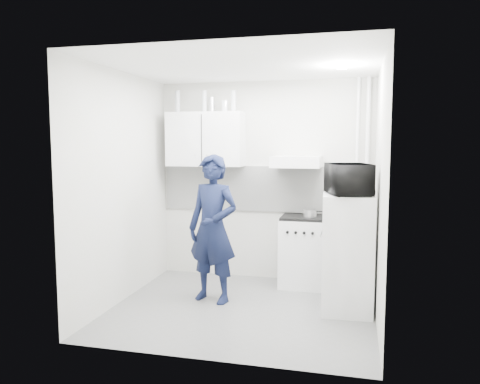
# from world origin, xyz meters

# --- Properties ---
(floor) EXTENTS (2.80, 2.80, 0.00)m
(floor) POSITION_xyz_m (0.00, 0.00, 0.00)
(floor) COLOR #60605F
(floor) RESTS_ON ground
(ceiling) EXTENTS (2.80, 2.80, 0.00)m
(ceiling) POSITION_xyz_m (0.00, 0.00, 2.60)
(ceiling) COLOR white
(ceiling) RESTS_ON wall_back
(wall_back) EXTENTS (2.80, 0.00, 2.80)m
(wall_back) POSITION_xyz_m (0.00, 1.25, 1.30)
(wall_back) COLOR silver
(wall_back) RESTS_ON floor
(wall_left) EXTENTS (0.00, 2.60, 2.60)m
(wall_left) POSITION_xyz_m (-1.40, 0.00, 1.30)
(wall_left) COLOR silver
(wall_left) RESTS_ON floor
(wall_right) EXTENTS (0.00, 2.60, 2.60)m
(wall_right) POSITION_xyz_m (1.40, 0.00, 1.30)
(wall_right) COLOR silver
(wall_right) RESTS_ON floor
(person) EXTENTS (0.69, 0.54, 1.67)m
(person) POSITION_xyz_m (-0.39, 0.19, 0.84)
(person) COLOR black
(person) RESTS_ON floor
(stove) EXTENTS (0.54, 0.54, 0.86)m
(stove) POSITION_xyz_m (0.54, 1.00, 0.43)
(stove) COLOR white
(stove) RESTS_ON floor
(fridge) EXTENTS (0.55, 0.55, 1.26)m
(fridge) POSITION_xyz_m (1.10, 0.19, 0.63)
(fridge) COLOR white
(fridge) RESTS_ON floor
(stove_top) EXTENTS (0.52, 0.52, 0.03)m
(stove_top) POSITION_xyz_m (0.54, 1.00, 0.88)
(stove_top) COLOR black
(stove_top) RESTS_ON stove
(saucepan) EXTENTS (0.16, 0.16, 0.09)m
(saucepan) POSITION_xyz_m (0.63, 0.94, 0.94)
(saucepan) COLOR silver
(saucepan) RESTS_ON stove_top
(microwave) EXTENTS (0.67, 0.55, 0.32)m
(microwave) POSITION_xyz_m (1.10, 0.19, 1.43)
(microwave) COLOR black
(microwave) RESTS_ON fridge
(bottle_a) EXTENTS (0.07, 0.07, 0.29)m
(bottle_a) POSITION_xyz_m (-1.14, 1.07, 2.34)
(bottle_a) COLOR #B2B7BC
(bottle_a) RESTS_ON upper_cabinet
(bottle_d) EXTENTS (0.06, 0.06, 0.28)m
(bottle_d) POSITION_xyz_m (-0.76, 1.07, 2.34)
(bottle_d) COLOR #B2B7BC
(bottle_d) RESTS_ON upper_cabinet
(canister_a) EXTENTS (0.08, 0.08, 0.19)m
(canister_a) POSITION_xyz_m (-0.67, 1.07, 2.30)
(canister_a) COLOR silver
(canister_a) RESTS_ON upper_cabinet
(canister_b) EXTENTS (0.08, 0.08, 0.15)m
(canister_b) POSITION_xyz_m (-0.49, 1.07, 2.27)
(canister_b) COLOR #B2B7BC
(canister_b) RESTS_ON upper_cabinet
(bottle_e) EXTENTS (0.07, 0.07, 0.27)m
(bottle_e) POSITION_xyz_m (-0.37, 1.07, 2.33)
(bottle_e) COLOR #B2B7BC
(bottle_e) RESTS_ON upper_cabinet
(upper_cabinet) EXTENTS (1.00, 0.35, 0.70)m
(upper_cabinet) POSITION_xyz_m (-0.75, 1.07, 1.85)
(upper_cabinet) COLOR white
(upper_cabinet) RESTS_ON wall_back
(range_hood) EXTENTS (0.60, 0.50, 0.14)m
(range_hood) POSITION_xyz_m (0.45, 1.00, 1.57)
(range_hood) COLOR white
(range_hood) RESTS_ON wall_back
(backsplash) EXTENTS (2.74, 0.03, 0.60)m
(backsplash) POSITION_xyz_m (0.00, 1.24, 1.20)
(backsplash) COLOR white
(backsplash) RESTS_ON wall_back
(pipe_a) EXTENTS (0.05, 0.05, 2.60)m
(pipe_a) POSITION_xyz_m (1.30, 1.17, 1.30)
(pipe_a) COLOR white
(pipe_a) RESTS_ON floor
(pipe_b) EXTENTS (0.04, 0.04, 2.60)m
(pipe_b) POSITION_xyz_m (1.18, 1.17, 1.30)
(pipe_b) COLOR white
(pipe_b) RESTS_ON floor
(ceiling_spot_fixture) EXTENTS (0.10, 0.10, 0.02)m
(ceiling_spot_fixture) POSITION_xyz_m (1.00, 0.20, 2.57)
(ceiling_spot_fixture) COLOR white
(ceiling_spot_fixture) RESTS_ON ceiling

